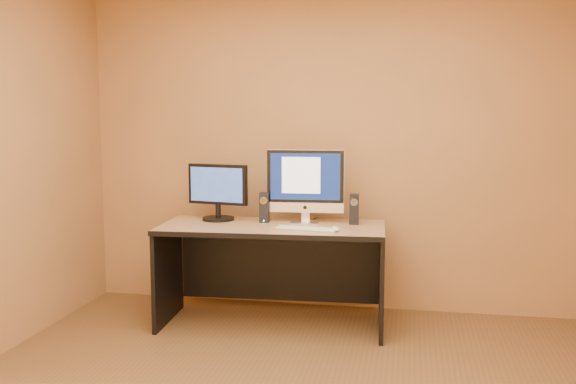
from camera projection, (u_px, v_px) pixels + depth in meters
The scene contains 10 objects.
walls at pixel (279, 173), 3.26m from camera, with size 4.00×4.00×2.60m, color #AA7444, non-canonical shape.
desk at pixel (272, 276), 4.82m from camera, with size 1.66×0.73×0.77m, color tan, non-canonical shape.
imac at pixel (305, 186), 4.84m from camera, with size 0.59×0.22×0.57m, color silver, non-canonical shape.
second_monitor at pixel (218, 192), 4.98m from camera, with size 0.50×0.25×0.44m, color black, non-canonical shape.
speaker_left at pixel (264, 207), 4.90m from camera, with size 0.07×0.07×0.23m, color black, non-canonical shape.
speaker_right at pixel (354, 209), 4.81m from camera, with size 0.07×0.07×0.23m, color black, non-canonical shape.
keyboard at pixel (306, 229), 4.58m from camera, with size 0.45×0.12×0.02m, color silver.
mouse at pixel (335, 229), 4.54m from camera, with size 0.06×0.11×0.04m, color silver.
cable_a at pixel (311, 220), 4.99m from camera, with size 0.01×0.01×0.23m, color black.
cable_b at pixel (314, 219), 5.02m from camera, with size 0.01×0.01×0.19m, color black.
Camera 1 is at (0.66, -3.18, 1.62)m, focal length 40.00 mm.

